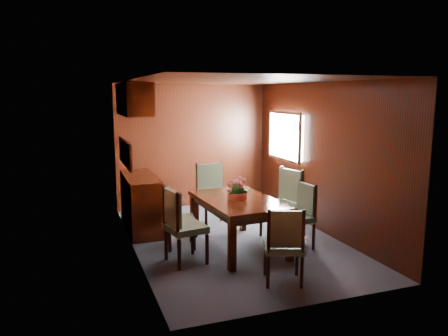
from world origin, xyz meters
name	(u,v)px	position (x,y,z in m)	size (l,w,h in m)	color
ground	(233,239)	(0.00, 0.00, 0.00)	(4.50, 4.50, 0.00)	#3C4252
room_shell	(220,132)	(-0.10, 0.33, 1.63)	(3.06, 4.52, 2.41)	black
sideboard	(140,203)	(-1.25, 1.00, 0.45)	(0.48, 1.40, 0.90)	black
dining_table	(238,206)	(-0.07, -0.37, 0.63)	(1.08, 1.63, 0.73)	black
chair_left_near	(180,222)	(-0.99, -0.65, 0.57)	(0.55, 0.56, 1.02)	black
chair_left_far	(176,215)	(-0.91, -0.03, 0.49)	(0.46, 0.47, 0.89)	black
chair_right_near	(300,212)	(0.80, -0.61, 0.53)	(0.46, 0.48, 0.95)	black
chair_right_far	(285,199)	(0.81, -0.12, 0.60)	(0.61, 0.63, 1.08)	black
chair_head	(284,242)	(-0.01, -1.69, 0.52)	(0.57, 0.56, 0.94)	black
chair_foot	(212,191)	(-0.06, 0.86, 0.59)	(0.53, 0.51, 1.06)	black
flower_centerpiece	(237,189)	(-0.07, -0.35, 0.88)	(0.30, 0.30, 0.30)	#BA4838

